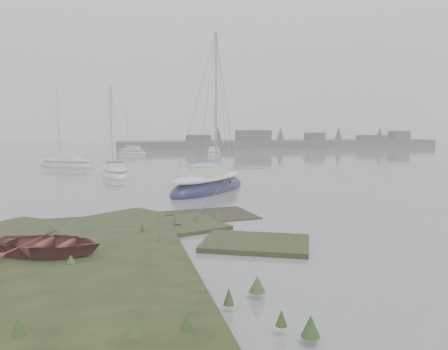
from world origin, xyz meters
TOP-DOWN VIEW (x-y plane):
  - ground at (0.00, 30.00)m, footprint 160.00×160.00m
  - far_shoreline at (26.84, 61.90)m, footprint 60.00×8.00m
  - sailboat_main at (1.49, 11.99)m, footprint 6.87×7.14m
  - sailboat_white at (-4.16, 21.45)m, footprint 2.69×5.70m
  - sailboat_far_a at (-8.72, 30.74)m, footprint 6.05×4.96m
  - sailboat_far_b at (9.10, 44.58)m, footprint 3.55×5.54m
  - sailboat_far_c at (-1.80, 50.29)m, footprint 4.97×4.91m
  - dinghy at (-5.98, -0.77)m, footprint 3.85×3.32m

SIDE VIEW (x-z plane):
  - ground at x=0.00m, z-range 0.00..0.00m
  - sailboat_far_c at x=-1.80m, z-range -3.48..3.94m
  - sailboat_far_b at x=9.10m, z-range -3.49..3.95m
  - sailboat_white at x=-4.16m, z-range -3.62..4.10m
  - sailboat_far_a at x=-8.72m, z-range -3.95..4.47m
  - sailboat_main at x=1.49m, z-range -4.94..5.59m
  - dinghy at x=-5.98m, z-range 0.22..0.89m
  - far_shoreline at x=26.84m, z-range -1.22..2.93m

